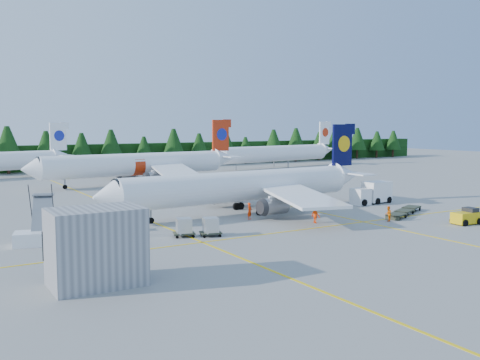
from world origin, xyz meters
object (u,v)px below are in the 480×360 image
airstairs (41,234)px  airliner_red (132,165)px  service_truck (371,193)px  airliner_navy (237,187)px  baggage_tug (466,217)px

airstairs → airliner_red: bearing=75.6°
airliner_red → service_truck: (19.63, -39.62, -2.06)m
airliner_navy → baggage_tug: airliner_navy is taller
service_truck → baggage_tug: (-2.23, -16.49, -0.66)m
airliner_red → airstairs: size_ratio=5.89×
airliner_navy → service_truck: (20.10, -2.15, -1.78)m
airliner_navy → airliner_red: 37.48m
airliner_navy → baggage_tug: (17.87, -18.64, -2.43)m
airstairs → airliner_navy: bearing=27.0°
airliner_red → service_truck: 44.27m
service_truck → airstairs: bearing=-179.3°
airliner_red → baggage_tug: (17.40, -56.11, -2.72)m
airstairs → service_truck: 43.64m
airliner_navy → airstairs: (-23.45, -5.00, -2.34)m
service_truck → baggage_tug: bearing=-100.8°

